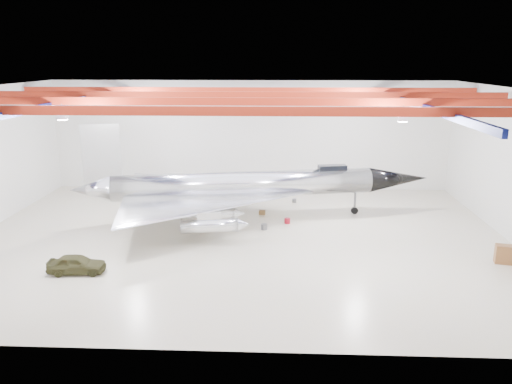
{
  "coord_description": "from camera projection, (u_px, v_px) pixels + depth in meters",
  "views": [
    {
      "loc": [
        2.81,
        -35.22,
        13.06
      ],
      "look_at": [
        1.17,
        2.0,
        3.08
      ],
      "focal_mm": 35.0,
      "sensor_mm": 36.0,
      "label": 1
    }
  ],
  "objects": [
    {
      "name": "ceiling",
      "position": [
        238.0,
        89.0,
        34.64
      ],
      "size": [
        40.0,
        40.0,
        0.0
      ],
      "primitive_type": "plane",
      "rotation": [
        3.14,
        0.0,
        0.0
      ],
      "color": "#0A0F38",
      "rests_on": "wall_back"
    },
    {
      "name": "wall_back",
      "position": [
        250.0,
        136.0,
        50.54
      ],
      "size": [
        40.0,
        0.0,
        40.0
      ],
      "primitive_type": "plane",
      "rotation": [
        1.57,
        0.0,
        0.0
      ],
      "color": "silver",
      "rests_on": "floor"
    },
    {
      "name": "toolbox_red",
      "position": [
        202.0,
        206.0,
        45.08
      ],
      "size": [
        0.48,
        0.4,
        0.31
      ],
      "primitive_type": "cube",
      "rotation": [
        0.0,
        0.0,
        -0.11
      ],
      "color": "#A21023",
      "rests_on": "floor"
    },
    {
      "name": "engine_drum",
      "position": [
        264.0,
        227.0,
        39.36
      ],
      "size": [
        0.56,
        0.56,
        0.44
      ],
      "primitive_type": "cylinder",
      "rotation": [
        0.0,
        0.0,
        0.16
      ],
      "color": "#59595B",
      "rests_on": "floor"
    },
    {
      "name": "jeep",
      "position": [
        77.0,
        264.0,
        31.24
      ],
      "size": [
        3.65,
        1.69,
        1.21
      ],
      "primitive_type": "imported",
      "rotation": [
        0.0,
        0.0,
        1.64
      ],
      "color": "#3A391D",
      "rests_on": "floor"
    },
    {
      "name": "oil_barrel",
      "position": [
        214.0,
        220.0,
        41.08
      ],
      "size": [
        0.63,
        0.57,
        0.36
      ],
      "primitive_type": "cube",
      "rotation": [
        0.0,
        0.0,
        -0.35
      ],
      "color": "olive",
      "rests_on": "floor"
    },
    {
      "name": "crate_small",
      "position": [
        176.0,
        205.0,
        45.36
      ],
      "size": [
        0.45,
        0.37,
        0.29
      ],
      "primitive_type": "cube",
      "rotation": [
        0.0,
        0.0,
        0.09
      ],
      "color": "#59595B",
      "rests_on": "floor"
    },
    {
      "name": "jet_aircraft",
      "position": [
        243.0,
        188.0,
        41.35
      ],
      "size": [
        29.87,
        20.01,
        8.19
      ],
      "rotation": [
        0.0,
        0.0,
        0.19
      ],
      "color": "silver",
      "rests_on": "floor"
    },
    {
      "name": "tool_chest",
      "position": [
        287.0,
        221.0,
        40.83
      ],
      "size": [
        0.59,
        0.59,
        0.43
      ],
      "primitive_type": "cylinder",
      "rotation": [
        0.0,
        0.0,
        0.27
      ],
      "color": "#A21023",
      "rests_on": "floor"
    },
    {
      "name": "parts_bin",
      "position": [
        262.0,
        212.0,
        43.18
      ],
      "size": [
        0.57,
        0.47,
        0.37
      ],
      "primitive_type": "cube",
      "rotation": [
        0.0,
        0.0,
        -0.1
      ],
      "color": "olive",
      "rests_on": "floor"
    },
    {
      "name": "ceiling_structure",
      "position": [
        238.0,
        99.0,
        34.81
      ],
      "size": [
        39.5,
        29.5,
        1.08
      ],
      "color": "maroon",
      "rests_on": "ceiling"
    },
    {
      "name": "desk",
      "position": [
        506.0,
        254.0,
        32.72
      ],
      "size": [
        1.48,
        0.96,
        1.25
      ],
      "primitive_type": "cube",
      "rotation": [
        0.0,
        0.0,
        -0.22
      ],
      "color": "brown",
      "rests_on": "floor"
    },
    {
      "name": "spares_box",
      "position": [
        294.0,
        201.0,
        46.79
      ],
      "size": [
        0.46,
        0.46,
        0.35
      ],
      "primitive_type": "cylinder",
      "rotation": [
        0.0,
        0.0,
        0.21
      ],
      "color": "#59595B",
      "rests_on": "floor"
    },
    {
      "name": "floor",
      "position": [
        239.0,
        238.0,
        37.49
      ],
      "size": [
        40.0,
        40.0,
        0.0
      ],
      "primitive_type": "plane",
      "color": "beige",
      "rests_on": "ground"
    }
  ]
}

